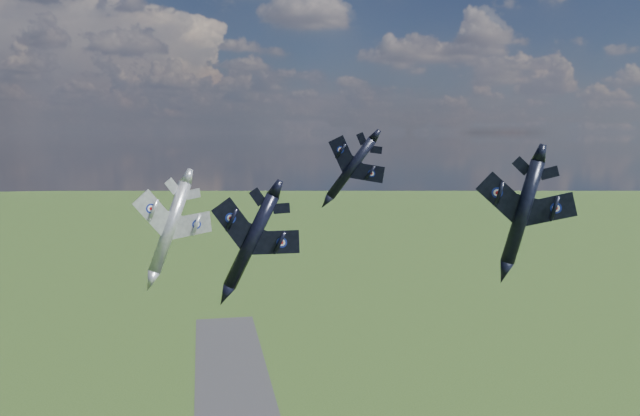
{
  "coord_description": "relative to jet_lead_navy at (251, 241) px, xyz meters",
  "views": [
    {
      "loc": [
        -10.02,
        -58.16,
        92.76
      ],
      "look_at": [
        4.03,
        15.18,
        83.73
      ],
      "focal_mm": 35.0,
      "sensor_mm": 36.0,
      "label": 1
    }
  ],
  "objects": [
    {
      "name": "jet_high_navy",
      "position": [
        17.99,
        27.2,
        6.36
      ],
      "size": [
        16.07,
        18.47,
        9.15
      ],
      "primitive_type": null,
      "rotation": [
        0.0,
        0.64,
        -0.41
      ],
      "color": "black"
    },
    {
      "name": "jet_left_silver",
      "position": [
        -8.97,
        4.73,
        1.11
      ],
      "size": [
        16.32,
        18.19,
        6.93
      ],
      "primitive_type": null,
      "rotation": [
        0.0,
        0.39,
        0.43
      ],
      "color": "gray"
    },
    {
      "name": "jet_right_navy",
      "position": [
        25.89,
        -12.09,
        4.11
      ],
      "size": [
        15.41,
        17.42,
        5.42
      ],
      "primitive_type": null,
      "rotation": [
        0.0,
        0.25,
        -0.39
      ],
      "color": "black"
    },
    {
      "name": "jet_lead_navy",
      "position": [
        0.0,
        0.0,
        0.0
      ],
      "size": [
        14.04,
        17.39,
        7.81
      ],
      "primitive_type": null,
      "rotation": [
        0.0,
        0.45,
        -0.18
      ],
      "color": "black"
    }
  ]
}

